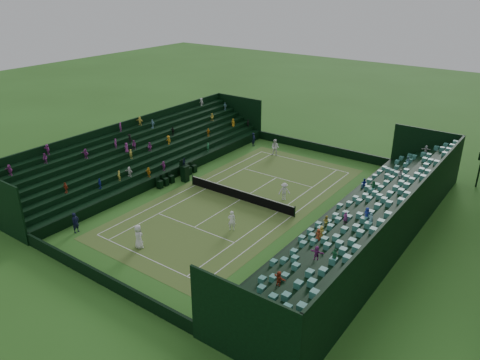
{
  "coord_description": "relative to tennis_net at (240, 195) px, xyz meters",
  "views": [
    {
      "loc": [
        22.83,
        -31.39,
        18.98
      ],
      "look_at": [
        0.0,
        0.0,
        2.0
      ],
      "focal_mm": 35.0,
      "sensor_mm": 36.0,
      "label": 1
    }
  ],
  "objects": [
    {
      "name": "player_near_east",
      "position": [
        2.75,
        -4.92,
        0.35
      ],
      "size": [
        0.76,
        0.73,
        1.74
      ],
      "primitive_type": "imported",
      "rotation": [
        0.0,
        0.0,
        3.83
      ],
      "color": "white",
      "rests_on": "ground"
    },
    {
      "name": "ground",
      "position": [
        0.0,
        0.0,
        -0.53
      ],
      "size": [
        160.0,
        160.0,
        0.0
      ],
      "primitive_type": "plane",
      "color": "#2F621F",
      "rests_on": "ground"
    },
    {
      "name": "perimeter_wall_south",
      "position": [
        0.0,
        -15.88,
        -0.03
      ],
      "size": [
        17.17,
        0.2,
        1.0
      ],
      "primitive_type": "cube",
      "color": "black",
      "rests_on": "ground"
    },
    {
      "name": "line_judge_north",
      "position": [
        -7.47,
        13.09,
        0.3
      ],
      "size": [
        0.54,
        0.69,
        1.65
      ],
      "primitive_type": "imported",
      "rotation": [
        0.0,
        0.0,
        1.84
      ],
      "color": "black",
      "rests_on": "ground"
    },
    {
      "name": "line_judge_south",
      "position": [
        -7.17,
        -12.55,
        0.34
      ],
      "size": [
        0.47,
        0.67,
        1.73
      ],
      "primitive_type": "imported",
      "rotation": [
        0.0,
        0.0,
        1.66
      ],
      "color": "black",
      "rests_on": "ground"
    },
    {
      "name": "tennis_net",
      "position": [
        0.0,
        0.0,
        0.0
      ],
      "size": [
        11.67,
        0.1,
        1.06
      ],
      "color": "black",
      "rests_on": "ground"
    },
    {
      "name": "north_grandstand",
      "position": [
        12.66,
        0.0,
        1.02
      ],
      "size": [
        6.6,
        32.0,
        4.9
      ],
      "color": "black",
      "rests_on": "ground"
    },
    {
      "name": "player_far_west",
      "position": [
        -3.57,
        11.77,
        0.44
      ],
      "size": [
        1.1,
        0.96,
        1.93
      ],
      "primitive_type": "imported",
      "rotation": [
        0.0,
        0.0,
        0.28
      ],
      "color": "white",
      "rests_on": "ground"
    },
    {
      "name": "umpire_chair",
      "position": [
        -6.99,
        0.22,
        0.54
      ],
      "size": [
        0.79,
        0.79,
        2.5
      ],
      "color": "black",
      "rests_on": "ground"
    },
    {
      "name": "player_far_east",
      "position": [
        3.26,
        2.43,
        0.31
      ],
      "size": [
        1.21,
        1.2,
        1.68
      ],
      "primitive_type": "imported",
      "rotation": [
        0.0,
        0.0,
        0.77
      ],
      "color": "white",
      "rests_on": "ground"
    },
    {
      "name": "south_grandstand",
      "position": [
        -12.66,
        0.0,
        1.02
      ],
      "size": [
        6.6,
        32.0,
        4.9
      ],
      "color": "black",
      "rests_on": "ground"
    },
    {
      "name": "player_near_west",
      "position": [
        -1.32,
        -11.2,
        0.44
      ],
      "size": [
        1.09,
        0.88,
        1.92
      ],
      "primitive_type": "imported",
      "rotation": [
        0.0,
        0.0,
        2.81
      ],
      "color": "white",
      "rests_on": "ground"
    },
    {
      "name": "court_surface",
      "position": [
        0.0,
        0.0,
        -0.52
      ],
      "size": [
        12.97,
        26.77,
        0.01
      ],
      "primitive_type": "cube",
      "color": "#397C29",
      "rests_on": "ground"
    },
    {
      "name": "perimeter_wall_west",
      "position": [
        -8.48,
        0.0,
        -0.03
      ],
      "size": [
        0.2,
        31.77,
        1.0
      ],
      "primitive_type": "cube",
      "color": "black",
      "rests_on": "ground"
    },
    {
      "name": "perimeter_wall_east",
      "position": [
        8.48,
        0.0,
        -0.03
      ],
      "size": [
        0.2,
        31.77,
        1.0
      ],
      "primitive_type": "cube",
      "color": "black",
      "rests_on": "ground"
    },
    {
      "name": "courtside_chairs",
      "position": [
        -7.86,
        0.03,
        -0.1
      ],
      "size": [
        0.51,
        5.48,
        1.11
      ],
      "color": "black",
      "rests_on": "ground"
    },
    {
      "name": "perimeter_wall_north",
      "position": [
        0.0,
        15.88,
        -0.03
      ],
      "size": [
        17.17,
        0.2,
        1.0
      ],
      "primitive_type": "cube",
      "color": "black",
      "rests_on": "ground"
    }
  ]
}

